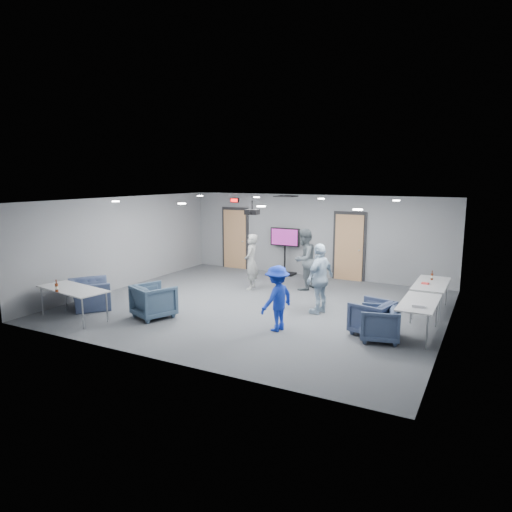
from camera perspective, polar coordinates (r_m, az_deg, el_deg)
The scene contains 28 objects.
floor at distance 11.86m, azimuth 0.29°, elevation -6.17°, with size 9.00×9.00×0.00m, color #3E4146.
ceiling at distance 11.41m, azimuth 0.30°, elevation 6.97°, with size 9.00×9.00×0.00m, color white.
wall_back at distance 15.18m, azimuth 7.29°, elevation 2.51°, with size 9.00×0.02×2.70m, color slate.
wall_front at distance 8.29m, azimuth -12.61°, elevation -3.84°, with size 9.00×0.02×2.70m, color slate.
wall_left at distance 14.19m, azimuth -16.05°, elevation 1.69°, with size 0.02×8.00×2.70m, color slate.
wall_right at distance 10.32m, azimuth 23.06°, elevation -1.70°, with size 0.02×8.00×2.70m, color slate.
door_left at distance 16.46m, azimuth -2.61°, elevation 2.17°, with size 1.06×0.17×2.24m.
door_right at distance 14.80m, azimuth 11.56°, elevation 1.10°, with size 1.06×0.17×2.24m.
exit_sign at distance 16.31m, azimuth -2.69°, elevation 6.97°, with size 0.32×0.08×0.16m.
hvac_diffuser at distance 14.15m, azimuth 3.77°, elevation 7.46°, with size 0.60×0.60×0.03m, color black.
downlights at distance 11.41m, azimuth 0.30°, elevation 6.90°, with size 6.18×3.78×0.02m.
person_a at distance 13.36m, azimuth -0.61°, elevation -0.73°, with size 0.60×0.39×1.63m, color gray.
person_b at distance 13.38m, azimuth 6.02°, elevation -0.43°, with size 0.87×0.68×1.79m, color #4E585E.
person_c at distance 11.11m, azimuth 8.00°, elevation -2.81°, with size 1.00×0.42×1.71m, color #A7C1D7.
person_d at distance 9.81m, azimuth 2.65°, elevation -5.30°, with size 0.92×0.53×1.42m, color #1B36B5.
chair_right_b at distance 9.98m, azimuth 14.29°, elevation -7.44°, with size 0.78×0.80×0.73m, color #394562.
chair_right_c at distance 9.65m, azimuth 15.18°, elevation -8.17°, with size 0.75×0.77×0.70m, color #3D4C6A.
chair_front_a at distance 11.05m, azimuth -12.65°, elevation -5.50°, with size 0.84×0.87×0.79m, color #374B60.
chair_front_b at distance 12.29m, azimuth -20.12°, elevation -4.51°, with size 1.09×0.95×0.71m, color #394563.
table_right_a at distance 11.91m, azimuth 21.06°, elevation -3.37°, with size 0.74×1.77×0.73m.
table_right_b at distance 10.08m, azimuth 19.73°, elevation -5.66°, with size 0.71×1.69×0.73m.
table_front_left at distance 11.43m, azimuth -21.93°, elevation -3.97°, with size 1.95×1.05×0.73m.
bottle_front at distance 11.16m, azimuth -23.66°, elevation -3.62°, with size 0.07×0.07×0.28m.
bottle_right at distance 12.22m, azimuth 21.14°, elevation -2.40°, with size 0.06×0.06×0.24m.
snack_box at distance 11.72m, azimuth 20.40°, elevation -3.22°, with size 0.16×0.11×0.04m, color red.
wrapper at distance 9.66m, azimuth 19.60°, elevation -5.86°, with size 0.24×0.16×0.05m, color silver.
tv_stand at distance 15.37m, azimuth 3.62°, elevation 0.97°, with size 1.04×0.49×1.59m.
projector at distance 11.56m, azimuth -0.50°, elevation 5.55°, with size 0.34×0.33×0.35m.
Camera 1 is at (5.26, -10.11, 3.29)m, focal length 32.00 mm.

